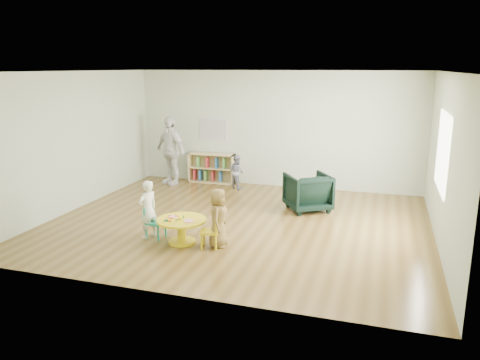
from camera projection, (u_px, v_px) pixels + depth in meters
The scene contains 11 objects.
room at pixel (239, 123), 8.42m from camera, with size 7.10×7.00×2.80m.
activity_table at pixel (182, 226), 7.80m from camera, with size 0.83×0.83×0.46m.
kid_chair_left at pixel (154, 221), 8.05m from camera, with size 0.33×0.33×0.55m.
kid_chair_right at pixel (212, 230), 7.60m from camera, with size 0.34×0.34×0.54m.
bookshelf at pixel (212, 168), 11.90m from camera, with size 1.20×0.30×0.75m.
alphabet_poster at pixel (213, 129), 11.78m from camera, with size 0.74×0.01×0.54m.
armchair at pixel (308, 192), 9.58m from camera, with size 0.82×0.84×0.77m, color black.
child_left at pixel (148, 209), 7.99m from camera, with size 0.37×0.24×1.01m, color white.
child_right at pixel (218, 218), 7.60m from camera, with size 0.48×0.31×0.98m, color gold.
toddler at pixel (237, 172), 11.27m from camera, with size 0.40×0.31×0.83m, color #1A2041.
adult_caretaker at pixel (170, 150), 11.63m from camera, with size 1.00×0.42×1.71m, color white.
Camera 1 is at (2.55, -8.03, 2.88)m, focal length 35.00 mm.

